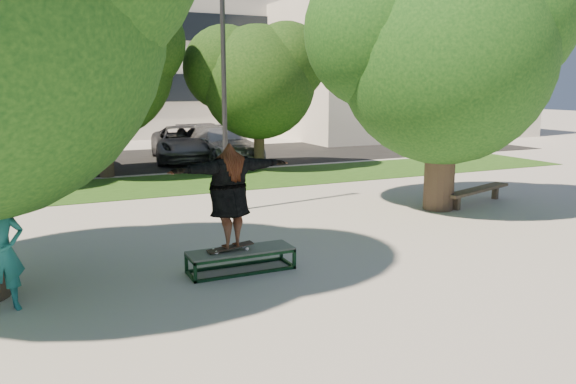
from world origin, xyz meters
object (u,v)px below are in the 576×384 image
bystander (1,252)px  car_dark (74,149)px  tree_right (441,45)px  grind_box (241,260)px  car_silver_b (219,144)px  bench (477,191)px  car_grey (183,143)px  lamppost (224,84)px

bystander → car_dark: (1.99, 14.37, -0.11)m
tree_right → grind_box: size_ratio=3.62×
car_silver_b → car_dark: bearing=166.2°
bench → car_silver_b: (-3.61, 11.00, 0.39)m
grind_box → car_dark: (-1.60, 14.13, 0.55)m
car_dark → car_grey: car_dark is taller
tree_right → bystander: 10.66m
grind_box → bench: bearing=18.5°
bench → car_grey: car_grey is taller
lamppost → car_grey: (1.50, 10.11, -2.43)m
grind_box → car_grey: bearing=79.3°
lamppost → car_silver_b: bearing=73.1°
tree_right → lamppost: size_ratio=1.07×
car_dark → bench: bearing=-53.6°
car_dark → grind_box: bearing=-85.6°
tree_right → bench: 4.01m
grind_box → car_silver_b: size_ratio=0.35×
bystander → lamppost: bearing=27.6°
grind_box → bench: (7.61, 2.55, 0.17)m
grind_box → bench: bench is taller
tree_right → lamppost: bearing=158.7°
bystander → car_dark: bystander is taller
tree_right → bystander: size_ratio=3.83×
tree_right → grind_box: 7.73m
car_dark → car_grey: (4.35, 0.45, -0.01)m
car_dark → car_grey: size_ratio=0.86×
grind_box → tree_right: bearing=22.5°
bystander → car_grey: bystander is taller
car_dark → bystander: bearing=-100.0°
bystander → bench: bearing=-2.7°
car_grey → car_silver_b: size_ratio=1.01×
car_grey → lamppost: bearing=-90.4°
lamppost → car_silver_b: (2.75, 9.07, -2.40)m
tree_right → bench: tree_right is taller
lamppost → bystander: lamppost is taller
grind_box → car_silver_b: 14.13m
bystander → bench: 11.55m
bench → car_grey: size_ratio=0.53×
bench → car_dark: 14.80m
tree_right → car_dark: bearing=123.9°
tree_right → car_grey: bearing=105.9°
lamppost → car_dark: (-2.85, 9.66, -2.42)m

